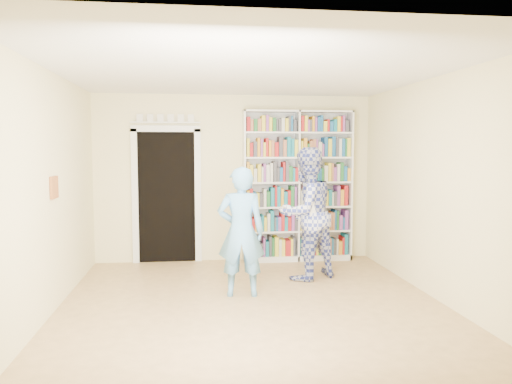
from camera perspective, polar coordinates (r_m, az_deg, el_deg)
floor at (r=5.96m, az=-0.33°, el=-12.95°), size 5.00×5.00×0.00m
ceiling at (r=5.73m, az=-0.35°, el=13.66°), size 5.00×5.00×0.00m
wall_back at (r=8.17m, az=-2.46°, el=1.58°), size 4.50×0.00×4.50m
wall_left at (r=5.86m, az=-22.74°, el=-0.15°), size 0.00×5.00×5.00m
wall_right at (r=6.36m, az=20.20°, el=0.31°), size 0.00×5.00×5.00m
bookshelf at (r=8.17m, az=4.75°, el=0.76°), size 1.78×0.33×2.44m
doorway at (r=8.14m, az=-10.18°, el=0.29°), size 1.10×0.08×2.43m
wall_art at (r=6.04m, az=-22.07°, el=0.50°), size 0.03×0.25×0.25m
man_blue at (r=6.20m, az=-1.72°, el=-4.55°), size 0.62×0.44×1.61m
man_plaid at (r=7.03m, az=5.75°, el=-2.47°), size 1.13×1.05×1.85m
paper_sheet at (r=6.82m, az=6.96°, el=-1.41°), size 0.21×0.10×0.32m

